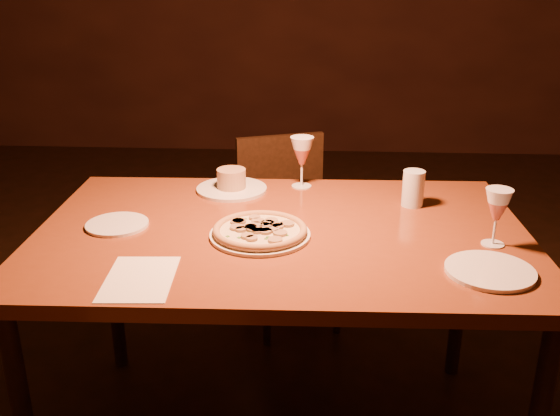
{
  "coord_description": "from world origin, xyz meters",
  "views": [
    {
      "loc": [
        0.16,
        -1.73,
        1.49
      ],
      "look_at": [
        0.05,
        0.0,
        0.82
      ],
      "focal_mm": 40.0,
      "sensor_mm": 36.0,
      "label": 1
    }
  ],
  "objects": [
    {
      "name": "dining_table",
      "position": [
        0.06,
        -0.05,
        0.7
      ],
      "size": [
        1.46,
        0.96,
        0.77
      ],
      "rotation": [
        0.0,
        0.0,
        0.02
      ],
      "color": "brown",
      "rests_on": "floor"
    },
    {
      "name": "chair_far",
      "position": [
        0.04,
        0.78,
        0.46
      ],
      "size": [
        0.5,
        0.5,
        0.81
      ],
      "rotation": [
        0.0,
        0.0,
        0.34
      ],
      "color": "black",
      "rests_on": "floor"
    },
    {
      "name": "pizza_plate",
      "position": [
        0.0,
        -0.1,
        0.79
      ],
      "size": [
        0.29,
        0.29,
        0.03
      ],
      "color": "silver",
      "rests_on": "dining_table"
    },
    {
      "name": "ramekin_saucer",
      "position": [
        -0.13,
        0.28,
        0.8
      ],
      "size": [
        0.24,
        0.24,
        0.08
      ],
      "color": "silver",
      "rests_on": "dining_table"
    },
    {
      "name": "wine_glass_far",
      "position": [
        0.11,
        0.34,
        0.86
      ],
      "size": [
        0.08,
        0.08,
        0.18
      ],
      "primitive_type": null,
      "color": "#A45044",
      "rests_on": "dining_table"
    },
    {
      "name": "wine_glass_right",
      "position": [
        0.65,
        -0.12,
        0.85
      ],
      "size": [
        0.07,
        0.07,
        0.16
      ],
      "primitive_type": null,
      "color": "#A45044",
      "rests_on": "dining_table"
    },
    {
      "name": "water_tumbler",
      "position": [
        0.47,
        0.17,
        0.83
      ],
      "size": [
        0.07,
        0.07,
        0.12
      ],
      "primitive_type": "cylinder",
      "color": "silver",
      "rests_on": "dining_table"
    },
    {
      "name": "side_plate_left",
      "position": [
        -0.43,
        -0.05,
        0.78
      ],
      "size": [
        0.19,
        0.19,
        0.01
      ],
      "primitive_type": "cylinder",
      "color": "silver",
      "rests_on": "dining_table"
    },
    {
      "name": "side_plate_near",
      "position": [
        0.6,
        -0.3,
        0.78
      ],
      "size": [
        0.22,
        0.22,
        0.01
      ],
      "primitive_type": "cylinder",
      "color": "silver",
      "rests_on": "dining_table"
    },
    {
      "name": "menu_card",
      "position": [
        -0.27,
        -0.38,
        0.77
      ],
      "size": [
        0.18,
        0.25,
        0.0
      ],
      "primitive_type": "cube",
      "rotation": [
        0.0,
        0.0,
        0.06
      ],
      "color": "white",
      "rests_on": "dining_table"
    }
  ]
}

